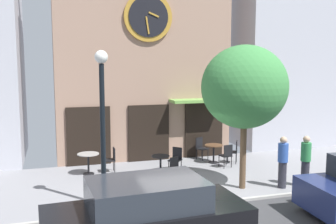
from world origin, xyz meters
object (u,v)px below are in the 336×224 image
cafe_chair_corner (201,146)px  pedestrian_green (306,161)px  cafe_table_leftmost (214,150)px  cafe_chair_mid_row (172,167)px  cafe_table_near_curb (161,163)px  pedestrian_blue (283,161)px  cafe_chair_left_end (227,154)px  street_lamp (103,128)px  cafe_chair_under_awning (234,150)px  cafe_chair_curbside (112,158)px  street_tree (245,87)px  cafe_chair_outer (176,158)px  parked_car_black (147,216)px  cafe_table_rightmost (88,159)px

cafe_chair_corner → pedestrian_green: bearing=-66.8°
cafe_table_leftmost → cafe_chair_mid_row: 3.11m
cafe_table_near_curb → cafe_chair_corner: cafe_chair_corner is taller
cafe_table_leftmost → pedestrian_blue: 3.64m
cafe_chair_corner → cafe_chair_left_end: bearing=-73.8°
street_lamp → cafe_chair_under_awning: 6.63m
cafe_chair_corner → cafe_chair_curbside: bearing=-167.6°
pedestrian_green → cafe_chair_under_awning: bearing=104.2°
cafe_table_leftmost → cafe_chair_corner: bearing=109.2°
street_tree → cafe_chair_left_end: bearing=76.2°
street_tree → cafe_chair_outer: 3.90m
cafe_chair_mid_row → cafe_table_leftmost: bearing=40.0°
cafe_chair_mid_row → pedestrian_blue: pedestrian_blue is taller
street_lamp → cafe_table_near_curb: (2.27, 2.19, -1.69)m
cafe_chair_corner → parked_car_black: (-4.07, -7.08, 0.23)m
cafe_chair_curbside → cafe_chair_under_awning: 4.89m
cafe_table_leftmost → cafe_chair_corner: size_ratio=0.82×
parked_car_black → cafe_table_leftmost: bearing=55.7°
street_lamp → cafe_chair_curbside: street_lamp is taller
cafe_table_near_curb → cafe_chair_under_awning: bearing=15.7°
cafe_table_leftmost → cafe_chair_mid_row: bearing=-140.0°
street_lamp → cafe_table_near_curb: 3.58m
street_lamp → pedestrian_green: (6.45, -0.23, -1.33)m
cafe_table_leftmost → parked_car_black: 7.68m
cafe_chair_corner → cafe_chair_outer: size_ratio=1.00×
cafe_table_rightmost → pedestrian_green: pedestrian_green is taller
cafe_chair_outer → pedestrian_blue: pedestrian_blue is taller
cafe_chair_mid_row → parked_car_black: parked_car_black is taller
parked_car_black → street_tree: bearing=38.8°
pedestrian_green → cafe_table_near_curb: bearing=150.0°
cafe_chair_curbside → pedestrian_blue: 6.03m
cafe_table_near_curb → street_lamp: bearing=-136.1°
cafe_table_rightmost → cafe_chair_left_end: (5.15, -0.63, -0.03)m
street_lamp → cafe_chair_mid_row: street_lamp is taller
street_tree → cafe_chair_corner: bearing=88.0°
cafe_table_rightmost → cafe_table_leftmost: size_ratio=1.06×
cafe_chair_under_awning → pedestrian_blue: bearing=-88.7°
cafe_table_leftmost → pedestrian_green: size_ratio=0.44×
street_lamp → cafe_chair_mid_row: 3.28m
street_tree → cafe_chair_curbside: bearing=140.4°
cafe_table_near_curb → cafe_chair_mid_row: (0.18, -0.78, 0.02)m
cafe_chair_under_awning → parked_car_black: 7.92m
parked_car_black → cafe_table_near_curb: bearing=71.0°
cafe_table_near_curb → cafe_table_leftmost: bearing=25.4°
pedestrian_green → pedestrian_blue: same height
cafe_table_rightmost → cafe_chair_under_awning: size_ratio=0.86×
cafe_chair_outer → cafe_table_leftmost: bearing=22.8°
street_lamp → cafe_chair_left_end: (5.02, 2.61, -1.67)m
cafe_chair_outer → cafe_chair_under_awning: bearing=10.8°
cafe_table_leftmost → cafe_chair_outer: cafe_chair_outer is taller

